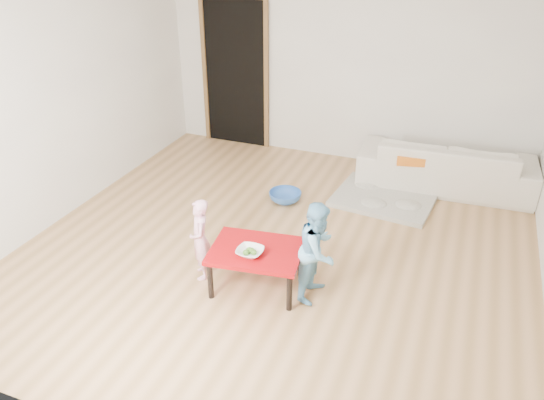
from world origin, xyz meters
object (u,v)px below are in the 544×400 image
Objects in this scene: child_blue at (318,251)px; basin at (285,197)px; bowl at (250,252)px; child_pink at (200,239)px; sofa at (446,164)px; red_table at (257,268)px.

child_blue reaches higher than basin.
bowl is 0.59m from child_blue.
child_blue is at bearing 64.97° from child_pink.
sofa is at bearing 113.31° from child_pink.
child_pink reaches higher than basin.
red_table is 0.88× the size of child_blue.
basin is (-0.87, 1.54, -0.40)m from child_blue.
child_pink reaches higher than bowl.
child_pink is at bearing -97.55° from basin.
sofa is 3.17m from bowl.
sofa is 8.95× the size of bowl.
basin is at bearing 29.98° from sofa.
child_blue is (0.56, 0.20, 0.03)m from bowl.
bowl reaches higher than basin.
child_blue is 1.82m from basin.
child_pink is at bearing -176.67° from red_table.
child_blue is at bearing 19.47° from bowl.
red_table is (-1.39, -2.74, -0.10)m from sofa.
red_table is at bearing 79.72° from bowl.
child_blue is (1.09, 0.13, 0.06)m from child_pink.
bowl is 0.25× the size of child_blue.
bowl is 0.29× the size of child_pink.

